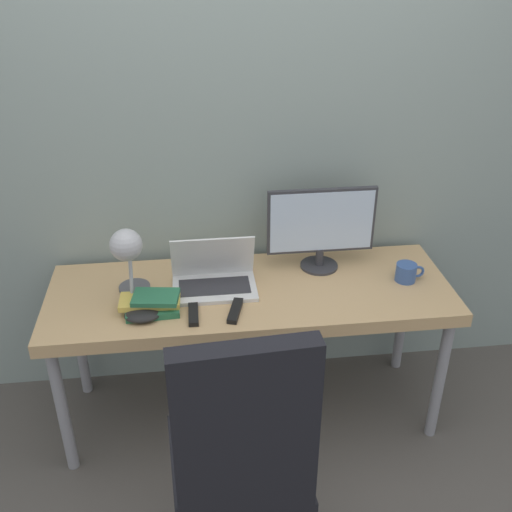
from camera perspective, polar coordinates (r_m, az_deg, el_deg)
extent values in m
plane|color=#514C47|center=(2.86, 0.27, -18.73)|extent=(12.00, 12.00, 0.00)
cube|color=gray|center=(2.72, -1.49, 11.66)|extent=(8.00, 0.05, 2.60)
cube|color=tan|center=(2.65, -0.53, -3.68)|extent=(1.77, 0.62, 0.06)
cylinder|color=gray|center=(2.72, -17.94, -13.84)|extent=(0.05, 0.05, 0.65)
cylinder|color=gray|center=(2.86, 17.08, -11.17)|extent=(0.05, 0.05, 0.65)
cylinder|color=gray|center=(3.10, -16.51, -7.58)|extent=(0.05, 0.05, 0.65)
cylinder|color=gray|center=(3.22, 13.78, -5.56)|extent=(0.05, 0.05, 0.65)
cube|color=silver|center=(2.62, -3.97, -3.09)|extent=(0.36, 0.23, 0.02)
cube|color=#2D2D33|center=(2.61, -3.97, -2.91)|extent=(0.31, 0.14, 0.00)
cube|color=silver|center=(2.62, -4.15, -0.06)|extent=(0.36, 0.09, 0.22)
cube|color=silver|center=(2.62, -4.15, -0.10)|extent=(0.33, 0.08, 0.19)
cylinder|color=#333338|center=(2.81, 6.02, -0.91)|extent=(0.17, 0.17, 0.01)
cylinder|color=#333338|center=(2.78, 6.07, -0.07)|extent=(0.04, 0.04, 0.08)
cube|color=#333338|center=(2.70, 6.24, 3.36)|extent=(0.49, 0.02, 0.31)
cube|color=silver|center=(2.69, 6.30, 3.24)|extent=(0.47, 0.00, 0.28)
cylinder|color=#4C4C51|center=(2.67, -11.48, -2.96)|extent=(0.14, 0.14, 0.02)
cylinder|color=#99999E|center=(2.55, -11.87, -0.98)|extent=(0.02, 0.14, 0.28)
sphere|color=#B2B2B7|center=(2.43, -12.28, 1.04)|extent=(0.13, 0.13, 0.13)
sphere|color=black|center=(2.70, -0.69, -21.68)|extent=(0.05, 0.05, 0.05)
cube|color=black|center=(2.17, -1.83, -19.33)|extent=(0.47, 0.50, 0.09)
cube|color=black|center=(1.77, -0.97, -16.52)|extent=(0.42, 0.10, 0.62)
cube|color=#286B47|center=(2.52, -9.85, -4.76)|extent=(0.23, 0.19, 0.03)
cube|color=gold|center=(2.51, -10.08, -4.22)|extent=(0.25, 0.13, 0.02)
cube|color=#286B47|center=(2.49, -9.53, -3.90)|extent=(0.20, 0.15, 0.02)
cube|color=black|center=(2.46, -5.98, -5.56)|extent=(0.04, 0.15, 0.02)
cube|color=black|center=(2.47, -1.99, -5.23)|extent=(0.08, 0.17, 0.02)
cylinder|color=#385693|center=(2.75, 14.09, -1.53)|extent=(0.09, 0.09, 0.08)
torus|color=#385693|center=(2.77, 15.18, -1.45)|extent=(0.06, 0.01, 0.06)
ellipsoid|color=black|center=(2.47, -10.78, -5.54)|extent=(0.15, 0.10, 0.04)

